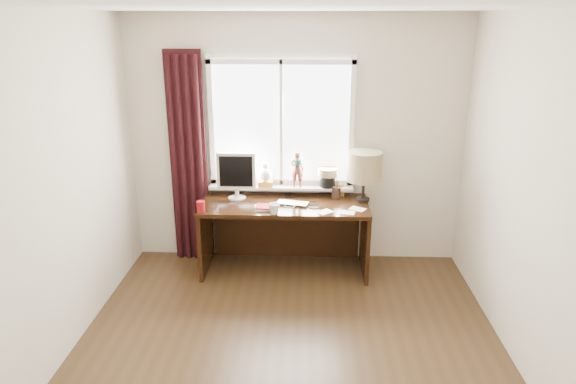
{
  "coord_description": "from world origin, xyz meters",
  "views": [
    {
      "loc": [
        0.14,
        -3.26,
        2.53
      ],
      "look_at": [
        -0.05,
        1.25,
        1.0
      ],
      "focal_mm": 32.0,
      "sensor_mm": 36.0,
      "label": 1
    }
  ],
  "objects_px": {
    "laptop": "(293,203)",
    "table_lamp": "(364,167)",
    "mug": "(274,208)",
    "monitor": "(236,173)",
    "desk": "(285,222)",
    "red_cup": "(201,207)"
  },
  "relations": [
    {
      "from": "desk",
      "to": "table_lamp",
      "type": "relative_size",
      "value": 3.27
    },
    {
      "from": "red_cup",
      "to": "laptop",
      "type": "bearing_deg",
      "value": 15.21
    },
    {
      "from": "monitor",
      "to": "table_lamp",
      "type": "height_order",
      "value": "table_lamp"
    },
    {
      "from": "mug",
      "to": "desk",
      "type": "xyz_separation_m",
      "value": [
        0.09,
        0.4,
        -0.3
      ]
    },
    {
      "from": "laptop",
      "to": "table_lamp",
      "type": "xyz_separation_m",
      "value": [
        0.72,
        0.14,
        0.35
      ]
    },
    {
      "from": "desk",
      "to": "monitor",
      "type": "height_order",
      "value": "monitor"
    },
    {
      "from": "desk",
      "to": "laptop",
      "type": "bearing_deg",
      "value": -57.41
    },
    {
      "from": "laptop",
      "to": "mug",
      "type": "height_order",
      "value": "mug"
    },
    {
      "from": "laptop",
      "to": "desk",
      "type": "distance_m",
      "value": 0.3
    },
    {
      "from": "laptop",
      "to": "mug",
      "type": "distance_m",
      "value": 0.32
    },
    {
      "from": "mug",
      "to": "monitor",
      "type": "bearing_deg",
      "value": 134.5
    },
    {
      "from": "laptop",
      "to": "mug",
      "type": "xyz_separation_m",
      "value": [
        -0.17,
        -0.27,
        0.04
      ]
    },
    {
      "from": "mug",
      "to": "laptop",
      "type": "bearing_deg",
      "value": 57.4
    },
    {
      "from": "laptop",
      "to": "red_cup",
      "type": "xyz_separation_m",
      "value": [
        -0.88,
        -0.24,
        0.04
      ]
    },
    {
      "from": "laptop",
      "to": "monitor",
      "type": "relative_size",
      "value": 0.65
    },
    {
      "from": "mug",
      "to": "monitor",
      "type": "height_order",
      "value": "monitor"
    },
    {
      "from": "desk",
      "to": "monitor",
      "type": "distance_m",
      "value": 0.73
    },
    {
      "from": "mug",
      "to": "red_cup",
      "type": "bearing_deg",
      "value": 177.95
    },
    {
      "from": "laptop",
      "to": "table_lamp",
      "type": "relative_size",
      "value": 0.61
    },
    {
      "from": "laptop",
      "to": "monitor",
      "type": "distance_m",
      "value": 0.66
    },
    {
      "from": "desk",
      "to": "monitor",
      "type": "bearing_deg",
      "value": 176.9
    },
    {
      "from": "laptop",
      "to": "monitor",
      "type": "height_order",
      "value": "monitor"
    }
  ]
}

